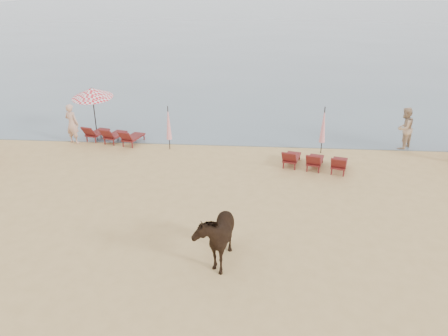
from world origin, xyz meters
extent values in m
plane|color=tan|center=(0.00, 0.00, 0.00)|extent=(120.00, 120.00, 0.00)
cube|color=#51606B|center=(0.00, 80.00, 0.00)|extent=(160.00, 140.00, 0.06)
cube|color=maroon|center=(-6.37, 10.48, 0.30)|extent=(0.86, 1.32, 0.07)
cube|color=maroon|center=(-6.54, 9.85, 0.55)|extent=(0.65, 0.53, 0.53)
cube|color=maroon|center=(-5.45, 10.23, 0.30)|extent=(0.86, 1.32, 0.07)
cube|color=maroon|center=(-5.62, 9.60, 0.55)|extent=(0.65, 0.53, 0.53)
cube|color=maroon|center=(-4.52, 9.99, 0.30)|extent=(0.86, 1.32, 0.07)
cube|color=maroon|center=(-4.69, 9.36, 0.55)|extent=(0.65, 0.53, 0.53)
cube|color=maroon|center=(2.51, 8.11, 0.30)|extent=(0.84, 1.30, 0.07)
cube|color=maroon|center=(2.35, 7.49, 0.54)|extent=(0.64, 0.52, 0.52)
cube|color=maroon|center=(3.42, 7.87, 0.30)|extent=(0.84, 1.30, 0.07)
cube|color=maroon|center=(3.26, 7.25, 0.54)|extent=(0.64, 0.52, 0.52)
cube|color=maroon|center=(4.33, 7.63, 0.30)|extent=(0.84, 1.30, 0.07)
cube|color=maroon|center=(4.17, 7.01, 0.54)|extent=(0.64, 0.52, 0.52)
cylinder|color=black|center=(-6.60, 10.95, 1.07)|extent=(0.05, 0.05, 2.14)
cone|color=red|center=(-6.60, 10.95, 2.09)|extent=(1.89, 1.92, 0.64)
sphere|color=black|center=(-6.60, 10.95, 2.28)|extent=(0.08, 0.08, 0.08)
cylinder|color=black|center=(-2.75, 9.39, 0.98)|extent=(0.04, 0.04, 1.97)
cone|color=red|center=(-2.75, 9.39, 1.22)|extent=(0.24, 0.24, 1.48)
cylinder|color=black|center=(3.86, 9.46, 1.03)|extent=(0.04, 0.04, 2.06)
cone|color=red|center=(3.86, 9.46, 1.28)|extent=(0.25, 0.25, 1.55)
imported|color=black|center=(0.06, 1.36, 0.81)|extent=(1.03, 1.99, 1.63)
imported|color=tan|center=(-7.28, 9.88, 0.91)|extent=(0.77, 0.63, 1.83)
imported|color=tan|center=(7.50, 10.32, 0.93)|extent=(1.14, 1.13, 1.86)
camera|label=1|loc=(1.04, -8.39, 6.98)|focal=35.00mm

